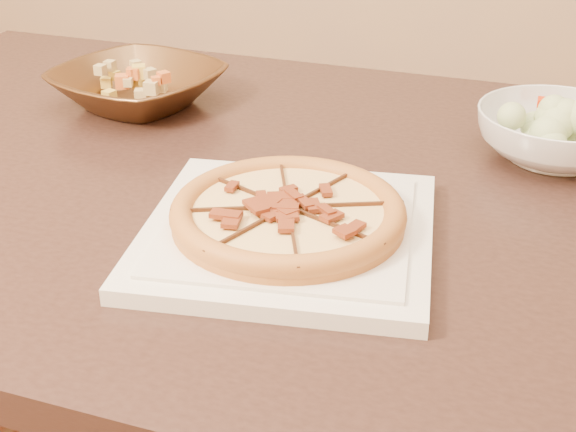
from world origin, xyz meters
name	(u,v)px	position (x,y,z in m)	size (l,w,h in m)	color
dining_table	(256,241)	(-0.16, 0.18, 0.65)	(1.45, 0.97, 0.75)	#34201A
plate	(288,232)	(-0.07, 0.03, 0.76)	(0.33, 0.33, 0.02)	silver
pizza	(288,213)	(-0.07, 0.03, 0.78)	(0.25, 0.25, 0.03)	#B26526
bronze_bowl	(138,87)	(-0.40, 0.36, 0.78)	(0.24, 0.24, 0.06)	brown
mixed_dish	(135,59)	(-0.40, 0.36, 0.82)	(0.11, 0.12, 0.03)	tan
salad_bowl	(556,135)	(0.20, 0.33, 0.78)	(0.21, 0.21, 0.06)	silver
salad	(562,98)	(0.20, 0.33, 0.83)	(0.10, 0.10, 0.04)	#C1D28F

